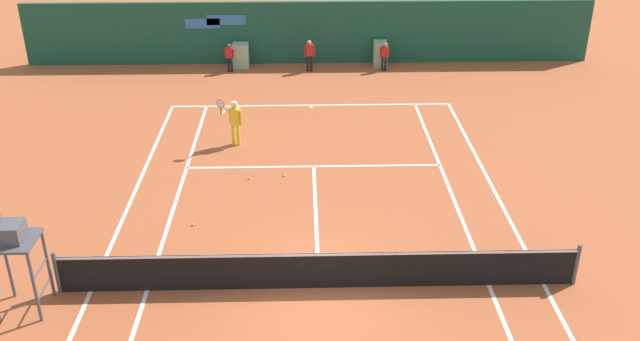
% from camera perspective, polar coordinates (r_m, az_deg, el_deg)
% --- Properties ---
extents(ground_plane, '(80.00, 80.00, 0.01)m').
position_cam_1_polar(ground_plane, '(17.06, -0.14, -8.36)').
color(ground_plane, '#A8512D').
extents(tennis_net, '(12.10, 0.10, 1.07)m').
position_cam_1_polar(tennis_net, '(16.30, -0.09, -8.06)').
color(tennis_net, '#4C4C51').
rests_on(tennis_net, ground_plane).
extents(sponsor_back_wall, '(25.00, 1.02, 2.75)m').
position_cam_1_polar(sponsor_back_wall, '(31.52, -0.92, 11.08)').
color(sponsor_back_wall, '#194C38').
rests_on(sponsor_back_wall, ground_plane).
extents(umpire_chair, '(1.00, 1.00, 2.60)m').
position_cam_1_polar(umpire_chair, '(16.33, -23.80, -5.24)').
color(umpire_chair, '#47474C').
rests_on(umpire_chair, ground_plane).
extents(player_on_baseline, '(0.78, 0.63, 1.78)m').
position_cam_1_polar(player_on_baseline, '(23.37, -6.99, 4.18)').
color(player_on_baseline, yellow).
rests_on(player_on_baseline, ground_plane).
extents(ball_kid_left_post, '(0.46, 0.22, 1.38)m').
position_cam_1_polar(ball_kid_left_post, '(30.51, -0.88, 9.50)').
color(ball_kid_left_post, black).
rests_on(ball_kid_left_post, ground_plane).
extents(ball_kid_centre_post, '(0.41, 0.19, 1.25)m').
position_cam_1_polar(ball_kid_centre_post, '(30.69, -7.38, 9.25)').
color(ball_kid_centre_post, black).
rests_on(ball_kid_centre_post, ground_plane).
extents(ball_kid_right_post, '(0.41, 0.20, 1.24)m').
position_cam_1_polar(ball_kid_right_post, '(30.74, 5.26, 9.37)').
color(ball_kid_right_post, black).
rests_on(ball_kid_right_post, ground_plane).
extents(tennis_ball_by_sideline, '(0.07, 0.07, 0.07)m').
position_cam_1_polar(tennis_ball_by_sideline, '(21.48, -2.92, -0.40)').
color(tennis_ball_by_sideline, '#CCE033').
rests_on(tennis_ball_by_sideline, ground_plane).
extents(tennis_ball_mid_court, '(0.07, 0.07, 0.07)m').
position_cam_1_polar(tennis_ball_mid_court, '(19.21, -10.30, -4.35)').
color(tennis_ball_mid_court, '#CCE033').
rests_on(tennis_ball_mid_court, ground_plane).
extents(tennis_ball_near_service_line, '(0.07, 0.07, 0.07)m').
position_cam_1_polar(tennis_ball_near_service_line, '(21.40, -5.76, -0.62)').
color(tennis_ball_near_service_line, '#CCE033').
rests_on(tennis_ball_near_service_line, ground_plane).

